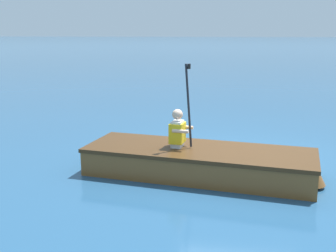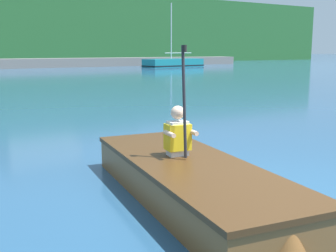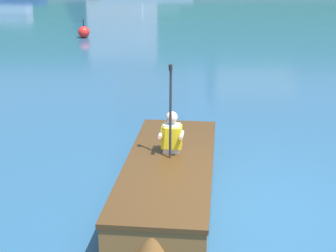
{
  "view_description": "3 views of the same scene",
  "coord_description": "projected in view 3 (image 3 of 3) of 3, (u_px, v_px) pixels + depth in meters",
  "views": [
    {
      "loc": [
        -7.37,
        0.12,
        2.28
      ],
      "look_at": [
        -0.93,
        1.2,
        0.79
      ],
      "focal_mm": 45.0,
      "sensor_mm": 36.0,
      "label": 1
    },
    {
      "loc": [
        -3.61,
        -3.19,
        1.72
      ],
      "look_at": [
        -0.93,
        1.2,
        0.79
      ],
      "focal_mm": 45.0,
      "sensor_mm": 36.0,
      "label": 2
    },
    {
      "loc": [
        -1.16,
        -5.92,
        3.26
      ],
      "look_at": [
        -0.93,
        1.2,
        0.79
      ],
      "focal_mm": 55.0,
      "sensor_mm": 36.0,
      "label": 3
    }
  ],
  "objects": [
    {
      "name": "ground_plane",
      "position": [
        243.0,
        213.0,
        6.7
      ],
      "size": [
        300.0,
        300.0,
        0.0
      ],
      "primitive_type": "plane",
      "color": "navy"
    },
    {
      "name": "rowboat_foreground",
      "position": [
        169.0,
        175.0,
        7.2
      ],
      "size": [
        1.71,
        3.82,
        0.44
      ],
      "color": "brown",
      "rests_on": "ground"
    },
    {
      "name": "channel_buoy",
      "position": [
        84.0,
        32.0,
        19.73
      ],
      "size": [
        0.44,
        0.44,
        0.72
      ],
      "color": "red",
      "rests_on": "ground"
    },
    {
      "name": "person_paddler",
      "position": [
        172.0,
        134.0,
        7.42
      ],
      "size": [
        0.39,
        0.37,
        1.34
      ],
      "color": "silver",
      "rests_on": "rowboat_foreground"
    }
  ]
}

